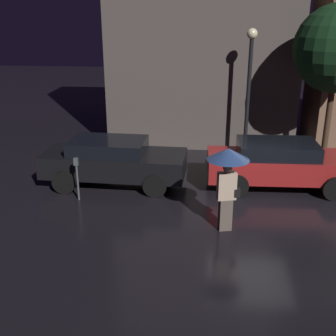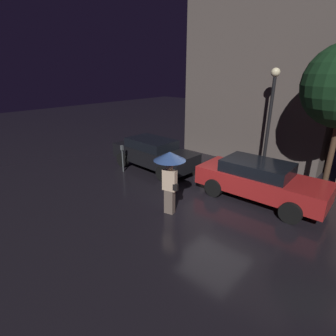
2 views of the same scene
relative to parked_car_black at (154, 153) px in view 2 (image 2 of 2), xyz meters
name	(u,v)px [view 2 (image 2 of 2)]	position (x,y,z in m)	size (l,w,h in m)	color
ground_plane	(214,206)	(4.32, -1.26, -0.80)	(60.00, 60.00, 0.00)	black
building_facade_left	(262,64)	(2.65, 5.24, 4.09)	(7.40, 3.00, 9.77)	#564C47
parked_car_black	(154,153)	(0.00, 0.00, 0.00)	(4.53, 1.90, 1.48)	black
parked_car_red	(259,180)	(5.23, 0.25, 0.00)	(4.63, 1.95, 1.47)	maroon
pedestrian_with_umbrella	(170,166)	(3.43, -2.68, 0.88)	(1.04, 1.04, 2.17)	#66564C
parking_meter	(122,156)	(-0.78, -1.28, 0.01)	(0.12, 0.10, 1.30)	#4C5154
street_lamp_near	(271,109)	(4.33, 2.77, 2.21)	(0.36, 0.36, 4.67)	black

